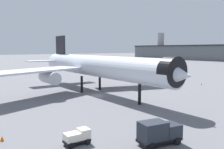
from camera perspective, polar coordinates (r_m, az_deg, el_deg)
ground at (r=60.59m, az=-3.60°, el=-5.07°), size 900.00×900.00×0.00m
airliner_near_gate at (r=63.91m, az=-4.07°, el=1.97°), size 60.23×54.97×16.20m
service_truck_front at (r=30.67m, az=11.21°, el=-13.43°), size 3.63×5.89×3.00m
baggage_tug_wing at (r=30.68m, az=-8.28°, el=-14.59°), size 2.16×3.34×1.85m
traffic_cone_near_nose at (r=82.93m, az=20.72°, el=-2.19°), size 0.48×0.48×0.60m
traffic_cone_wingtip at (r=34.57m, az=-24.98°, el=-13.82°), size 0.54×0.54×0.67m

